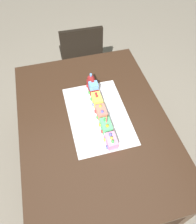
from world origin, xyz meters
The scene contains 10 objects.
ground_plane centered at (0.00, 0.00, 0.00)m, with size 8.00×8.00×0.00m, color gray.
dining_table centered at (0.00, 0.00, 0.63)m, with size 1.40×1.00×0.74m.
chair centered at (-1.03, 0.12, 0.47)m, with size 0.41×0.41×0.86m.
cake_board centered at (-0.05, 0.04, 0.74)m, with size 0.60×0.40×0.00m, color silver.
cake_locomotive centered at (-0.29, 0.06, 0.79)m, with size 0.14×0.08×0.12m.
cake_car_caboose_lemon centered at (-0.16, 0.06, 0.77)m, with size 0.10×0.08×0.07m.
cake_car_tanker_coral centered at (-0.04, 0.06, 0.77)m, with size 0.10×0.08×0.07m.
cake_car_hopper_mint_green centered at (0.07, 0.06, 0.77)m, with size 0.10×0.08×0.07m.
cake_car_flatbed_bubblegum centered at (0.19, 0.06, 0.77)m, with size 0.10×0.08×0.07m.
birthday_candle centered at (0.08, 0.06, 0.85)m, with size 0.01×0.01×0.07m.
Camera 1 is at (0.86, -0.20, 1.98)m, focal length 36.18 mm.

